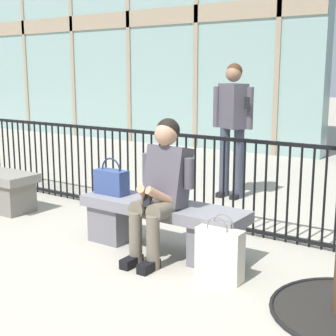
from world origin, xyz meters
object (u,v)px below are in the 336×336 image
Objects in this scene: shopping_bag at (220,254)px; bystander_at_railing at (233,120)px; seated_person_with_phone at (162,185)px; handbag_on_bench at (111,181)px; stone_bench at (162,222)px.

shopping_bag is 0.30× the size of bystander_at_railing.
seated_person_with_phone reaches higher than handbag_on_bench.
shopping_bag is 2.74m from bystander_at_railing.
stone_bench is 0.65m from handbag_on_bench.
seated_person_with_phone is at bearing -78.04° from bystander_at_railing.
seated_person_with_phone is 0.68m from handbag_on_bench.
stone_bench is at bearing 124.94° from seated_person_with_phone.
seated_person_with_phone is (0.09, -0.13, 0.38)m from stone_bench.
handbag_on_bench reaches higher than shopping_bag.
handbag_on_bench is at bearing 169.95° from seated_person_with_phone.
seated_person_with_phone is at bearing 168.65° from shopping_bag.
shopping_bag is (0.73, -0.26, -0.06)m from stone_bench.
seated_person_with_phone is 2.32m from bystander_at_railing.
handbag_on_bench is at bearing -179.01° from stone_bench.
shopping_bag is at bearing -64.81° from bystander_at_railing.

